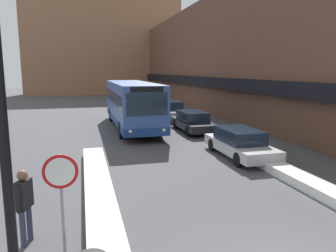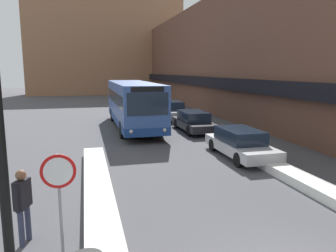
{
  "view_description": "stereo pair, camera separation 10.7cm",
  "coord_description": "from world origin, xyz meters",
  "px_view_note": "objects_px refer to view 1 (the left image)",
  "views": [
    {
      "loc": [
        -4.0,
        -4.58,
        4.1
      ],
      "look_at": [
        -0.62,
        8.29,
        1.84
      ],
      "focal_mm": 35.0,
      "sensor_mm": 36.0,
      "label": 1
    },
    {
      "loc": [
        -3.9,
        -4.61,
        4.1
      ],
      "look_at": [
        -0.62,
        8.29,
        1.84
      ],
      "focal_mm": 35.0,
      "sensor_mm": 36.0,
      "label": 2
    }
  ],
  "objects_px": {
    "city_bus": "(132,103)",
    "street_lamp": "(19,72)",
    "stop_sign": "(61,183)",
    "pedestrian": "(24,200)",
    "parked_car_front": "(240,143)",
    "parked_car_back": "(170,110)",
    "parked_car_middle": "(193,121)"
  },
  "relations": [
    {
      "from": "city_bus",
      "to": "street_lamp",
      "type": "bearing_deg",
      "value": -103.47
    },
    {
      "from": "stop_sign",
      "to": "street_lamp",
      "type": "distance_m",
      "value": 3.12
    },
    {
      "from": "street_lamp",
      "to": "pedestrian",
      "type": "height_order",
      "value": "street_lamp"
    },
    {
      "from": "stop_sign",
      "to": "parked_car_front",
      "type": "bearing_deg",
      "value": 40.99
    },
    {
      "from": "stop_sign",
      "to": "city_bus",
      "type": "bearing_deg",
      "value": 76.14
    },
    {
      "from": "pedestrian",
      "to": "city_bus",
      "type": "bearing_deg",
      "value": 0.9
    },
    {
      "from": "city_bus",
      "to": "parked_car_back",
      "type": "xyz_separation_m",
      "value": [
        3.78,
        3.41,
        -1.01
      ]
    },
    {
      "from": "parked_car_front",
      "to": "street_lamp",
      "type": "relative_size",
      "value": 0.71
    },
    {
      "from": "parked_car_middle",
      "to": "parked_car_back",
      "type": "distance_m",
      "value": 5.79
    },
    {
      "from": "city_bus",
      "to": "parked_car_middle",
      "type": "height_order",
      "value": "city_bus"
    },
    {
      "from": "city_bus",
      "to": "parked_car_front",
      "type": "distance_m",
      "value": 10.09
    },
    {
      "from": "parked_car_front",
      "to": "stop_sign",
      "type": "xyz_separation_m",
      "value": [
        -7.73,
        -6.71,
        1.0
      ]
    },
    {
      "from": "parked_car_middle",
      "to": "parked_car_back",
      "type": "height_order",
      "value": "parked_car_back"
    },
    {
      "from": "street_lamp",
      "to": "city_bus",
      "type": "bearing_deg",
      "value": 76.53
    },
    {
      "from": "parked_car_back",
      "to": "street_lamp",
      "type": "height_order",
      "value": "street_lamp"
    },
    {
      "from": "parked_car_middle",
      "to": "street_lamp",
      "type": "xyz_separation_m",
      "value": [
        -8.08,
        -15.59,
        3.39
      ]
    },
    {
      "from": "parked_car_front",
      "to": "pedestrian",
      "type": "height_order",
      "value": "pedestrian"
    },
    {
      "from": "parked_car_middle",
      "to": "parked_car_front",
      "type": "bearing_deg",
      "value": -90.0
    },
    {
      "from": "parked_car_front",
      "to": "stop_sign",
      "type": "height_order",
      "value": "stop_sign"
    },
    {
      "from": "pedestrian",
      "to": "parked_car_back",
      "type": "bearing_deg",
      "value": -6.28
    },
    {
      "from": "parked_car_middle",
      "to": "parked_car_back",
      "type": "bearing_deg",
      "value": 90.0
    },
    {
      "from": "parked_car_front",
      "to": "parked_car_middle",
      "type": "height_order",
      "value": "parked_car_middle"
    },
    {
      "from": "stop_sign",
      "to": "pedestrian",
      "type": "height_order",
      "value": "stop_sign"
    },
    {
      "from": "parked_car_middle",
      "to": "parked_car_back",
      "type": "relative_size",
      "value": 1.05
    },
    {
      "from": "city_bus",
      "to": "street_lamp",
      "type": "distance_m",
      "value": 18.62
    },
    {
      "from": "parked_car_front",
      "to": "parked_car_back",
      "type": "distance_m",
      "value": 12.7
    },
    {
      "from": "parked_car_back",
      "to": "pedestrian",
      "type": "xyz_separation_m",
      "value": [
        -8.62,
        -18.69,
        0.34
      ]
    },
    {
      "from": "city_bus",
      "to": "pedestrian",
      "type": "height_order",
      "value": "city_bus"
    },
    {
      "from": "parked_car_middle",
      "to": "street_lamp",
      "type": "distance_m",
      "value": 17.88
    },
    {
      "from": "parked_car_back",
      "to": "street_lamp",
      "type": "bearing_deg",
      "value": -110.7
    },
    {
      "from": "parked_car_front",
      "to": "stop_sign",
      "type": "bearing_deg",
      "value": -139.01
    },
    {
      "from": "parked_car_middle",
      "to": "stop_sign",
      "type": "relative_size",
      "value": 2.07
    }
  ]
}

